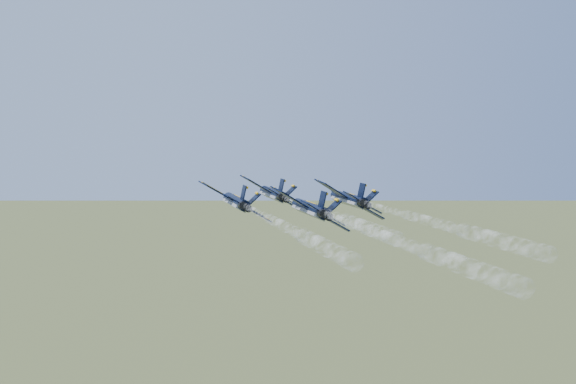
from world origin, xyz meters
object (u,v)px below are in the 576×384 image
object	(u,v)px
jet_slot	(309,208)
jet_left	(236,201)
jet_lead	(273,194)
jet_right	(348,199)

from	to	relation	value
jet_slot	jet_left	bearing A→B (deg)	124.75
jet_lead	jet_slot	distance (m)	21.18
jet_lead	jet_left	distance (m)	12.81
jet_left	jet_right	distance (m)	16.72
jet_left	jet_slot	xyz separation A→B (m)	(7.57, -11.15, 0.00)
jet_lead	jet_left	size ratio (longest dim) A/B	1.00
jet_left	jet_slot	bearing A→B (deg)	-55.25
jet_slot	jet_lead	bearing A→B (deg)	89.48
jet_right	jet_slot	size ratio (longest dim) A/B	1.00
jet_right	jet_slot	xyz separation A→B (m)	(-9.13, -10.24, 0.00)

